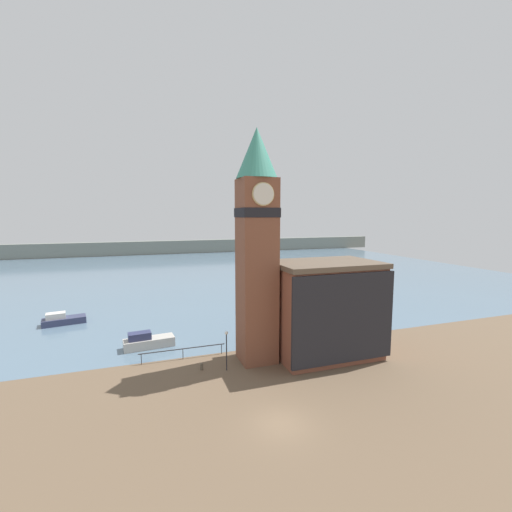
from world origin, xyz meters
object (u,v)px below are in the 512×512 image
object	(u,v)px
clock_tower	(257,241)
boat_far	(62,320)
boat_near	(147,341)
mooring_bollard_near	(202,366)
pier_building	(325,308)
lamp_post	(226,343)

from	to	relation	value
clock_tower	boat_far	distance (m)	30.82
boat_near	boat_far	size ratio (longest dim) A/B	1.00
clock_tower	mooring_bollard_near	size ratio (longest dim) A/B	33.59
pier_building	boat_near	bearing A→B (deg)	155.58
pier_building	boat_far	distance (m)	35.09
boat_near	lamp_post	bearing A→B (deg)	-56.00
mooring_bollard_near	pier_building	bearing A→B (deg)	-2.40
mooring_bollard_near	clock_tower	bearing A→B (deg)	4.67
pier_building	boat_far	bearing A→B (deg)	144.24
boat_near	boat_far	bearing A→B (deg)	125.01
boat_near	mooring_bollard_near	size ratio (longest dim) A/B	8.17
clock_tower	lamp_post	bearing A→B (deg)	-158.68
boat_far	boat_near	bearing A→B (deg)	-59.73
clock_tower	pier_building	bearing A→B (deg)	-7.97
boat_near	clock_tower	bearing A→B (deg)	-39.59
boat_far	mooring_bollard_near	xyz separation A→B (m)	(15.36, -19.81, -0.25)
clock_tower	lamp_post	size ratio (longest dim) A/B	5.97
pier_building	clock_tower	bearing A→B (deg)	172.03
pier_building	boat_far	world-z (taller)	pier_building
clock_tower	boat_near	xyz separation A→B (m)	(-10.43, 6.99, -11.43)
clock_tower	mooring_bollard_near	world-z (taller)	clock_tower
boat_far	mooring_bollard_near	bearing A→B (deg)	-62.68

